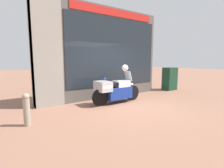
% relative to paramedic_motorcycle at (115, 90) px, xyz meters
% --- Properties ---
extents(ground_plane, '(60.00, 60.00, 0.00)m').
position_rel_paramedic_motorcycle_xyz_m(ground_plane, '(0.29, -0.79, -0.53)').
color(ground_plane, '#8E604C').
extents(shop_building, '(6.08, 0.55, 4.02)m').
position_rel_paramedic_motorcycle_xyz_m(shop_building, '(-0.16, 1.21, 1.49)').
color(shop_building, '#56514C').
rests_on(shop_building, ground).
extents(window_display, '(4.60, 0.30, 1.79)m').
position_rel_paramedic_motorcycle_xyz_m(window_display, '(0.74, 1.24, -0.09)').
color(window_display, slate).
rests_on(window_display, ground).
extents(paramedic_motorcycle, '(2.27, 0.64, 1.26)m').
position_rel_paramedic_motorcycle_xyz_m(paramedic_motorcycle, '(0.00, 0.00, 0.00)').
color(paramedic_motorcycle, black).
rests_on(paramedic_motorcycle, ground).
extents(utility_cabinet, '(0.77, 0.52, 1.29)m').
position_rel_paramedic_motorcycle_xyz_m(utility_cabinet, '(4.45, 0.66, 0.11)').
color(utility_cabinet, '#193D28').
rests_on(utility_cabinet, ground).
extents(white_helmet, '(0.27, 0.27, 0.27)m').
position_rel_paramedic_motorcycle_xyz_m(white_helmet, '(0.51, 0.00, 0.86)').
color(white_helmet, white).
rests_on(white_helmet, paramedic_motorcycle).
extents(street_bollard, '(0.18, 0.18, 0.87)m').
position_rel_paramedic_motorcycle_xyz_m(street_bollard, '(-3.32, -0.57, -0.08)').
color(street_bollard, gray).
rests_on(street_bollard, ground).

